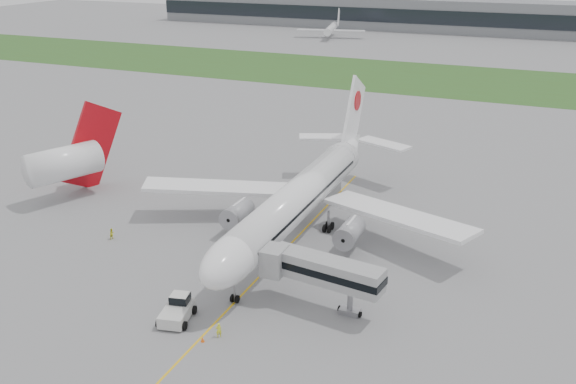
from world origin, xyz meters
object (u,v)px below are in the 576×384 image
at_px(pushback_tug, 177,309).
at_px(ground_crew_near, 219,330).
at_px(airliner, 302,195).
at_px(neighbor_aircraft, 68,161).
at_px(jet_bridge, 319,270).

distance_m(pushback_tug, ground_crew_near, 5.84).
bearing_deg(airliner, pushback_tug, -99.19).
relative_size(pushback_tug, neighbor_aircraft, 0.28).
relative_size(airliner, ground_crew_near, 33.40).
height_order(airliner, jet_bridge, airliner).
distance_m(pushback_tug, jet_bridge, 15.59).
distance_m(airliner, neighbor_aircraft, 38.35).
xyz_separation_m(airliner, ground_crew_near, (1.61, -26.51, -4.85)).
relative_size(airliner, pushback_tug, 10.46).
xyz_separation_m(airliner, pushback_tug, (-4.07, -25.17, -4.55)).
xyz_separation_m(ground_crew_near, neighbor_aircraft, (-39.92, 25.03, 5.12)).
bearing_deg(jet_bridge, airliner, 125.12).
xyz_separation_m(pushback_tug, ground_crew_near, (5.68, -1.34, -0.30)).
distance_m(ground_crew_near, neighbor_aircraft, 47.40).
height_order(airliner, neighbor_aircraft, airliner).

